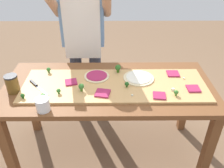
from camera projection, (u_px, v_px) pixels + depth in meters
name	position (u px, v px, depth m)	size (l,w,h in m)	color
ground_plane	(109.00, 151.00, 2.35)	(8.00, 8.00, 0.00)	brown
prep_table	(108.00, 95.00, 1.98)	(1.70, 0.77, 0.78)	brown
cutting_board	(114.00, 85.00, 1.90)	(1.46, 0.48, 0.02)	tan
chefs_knife	(36.00, 85.00, 1.87)	(0.19, 0.22, 0.02)	#B7BABF
pizza_whole_beet_magenta	(97.00, 76.00, 1.99)	(0.21, 0.21, 0.02)	beige
pizza_whole_white_garlic	(139.00, 78.00, 1.96)	(0.25, 0.25, 0.02)	beige
pizza_slice_far_left	(173.00, 74.00, 2.02)	(0.10, 0.10, 0.01)	#9E234C
pizza_slice_near_left	(103.00, 93.00, 1.78)	(0.11, 0.11, 0.01)	#9E234C
pizza_slice_near_right	(193.00, 89.00, 1.83)	(0.10, 0.10, 0.01)	#9E234C
pizza_slice_far_right	(71.00, 82.00, 1.91)	(0.09, 0.09, 0.01)	#9E234C
pizza_slice_center	(159.00, 96.00, 1.75)	(0.09, 0.09, 0.01)	#9E234C
broccoli_floret_center_right	(49.00, 70.00, 2.03)	(0.04, 0.04, 0.05)	#3F7220
broccoli_floret_back_right	(23.00, 96.00, 1.72)	(0.03, 0.03, 0.04)	#2C5915
broccoli_floret_back_mid	(81.00, 87.00, 1.79)	(0.04, 0.04, 0.06)	#3F7220
broccoli_floret_front_right	(127.00, 84.00, 1.85)	(0.03, 0.03, 0.05)	#2C5915
broccoli_floret_back_left	(59.00, 91.00, 1.77)	(0.03, 0.03, 0.04)	#3F7220
broccoli_floret_front_left	(43.00, 96.00, 1.71)	(0.04, 0.04, 0.05)	#487A23
broccoli_floret_center_left	(118.00, 68.00, 2.03)	(0.05, 0.05, 0.07)	#366618
broccoli_floret_front_mid	(176.00, 93.00, 1.75)	(0.03, 0.03, 0.05)	#487A23
cheese_crumble_a	(173.00, 90.00, 1.81)	(0.02, 0.02, 0.02)	silver
cheese_crumble_b	(132.00, 95.00, 1.76)	(0.01, 0.01, 0.01)	silver
cheese_crumble_c	(184.00, 78.00, 1.96)	(0.01, 0.01, 0.01)	silver
flour_cup	(43.00, 105.00, 1.63)	(0.10, 0.10, 0.10)	white
sauce_jar	(12.00, 84.00, 1.80)	(0.10, 0.10, 0.15)	brown
cook_center	(83.00, 34.00, 2.28)	(0.54, 0.39, 1.67)	#333847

